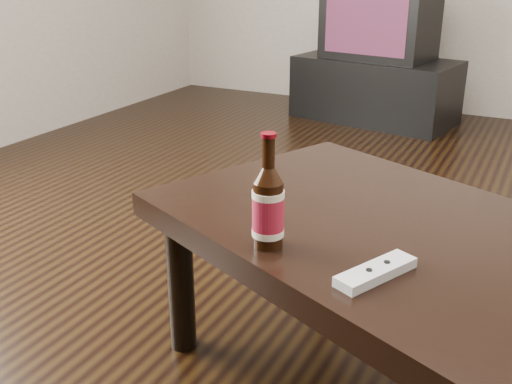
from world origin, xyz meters
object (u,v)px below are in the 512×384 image
at_px(tv, 380,19).
at_px(beer_bottle, 268,208).
at_px(coffee_table, 412,259).
at_px(remote, 376,272).
at_px(tv_stand, 375,90).

relative_size(tv, beer_bottle, 2.94).
xyz_separation_m(coffee_table, remote, (-0.03, -0.24, 0.08)).
bearing_deg(tv_stand, remote, -64.20).
bearing_deg(remote, coffee_table, 108.93).
bearing_deg(beer_bottle, tv_stand, 101.63).
relative_size(coffee_table, remote, 7.59).
bearing_deg(tv_stand, tv, -90.00).
bearing_deg(tv_stand, beer_bottle, -68.63).
bearing_deg(coffee_table, tv, 107.79).
height_order(tv_stand, tv, tv).
distance_m(coffee_table, remote, 0.25).
bearing_deg(coffee_table, tv_stand, 107.78).
height_order(tv_stand, remote, remote).
bearing_deg(remote, tv, 131.16).
distance_m(tv, coffee_table, 3.00).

